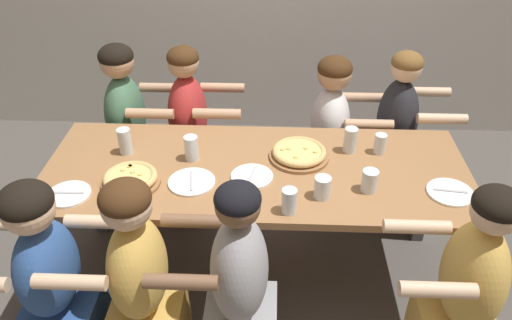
% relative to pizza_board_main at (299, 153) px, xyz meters
% --- Properties ---
extents(ground_plane, '(18.00, 18.00, 0.00)m').
position_rel_pizza_board_main_xyz_m(ground_plane, '(-0.22, -0.11, -0.80)').
color(ground_plane, '#514C47').
rests_on(ground_plane, ground).
extents(dining_table, '(2.17, 0.83, 0.77)m').
position_rel_pizza_board_main_xyz_m(dining_table, '(-0.22, -0.11, -0.11)').
color(dining_table, '#996B42').
rests_on(dining_table, ground).
extents(pizza_board_main, '(0.31, 0.31, 0.05)m').
position_rel_pizza_board_main_xyz_m(pizza_board_main, '(0.00, 0.00, 0.00)').
color(pizza_board_main, '#996B42').
rests_on(pizza_board_main, dining_table).
extents(pizza_board_second, '(0.29, 0.29, 0.06)m').
position_rel_pizza_board_main_xyz_m(pizza_board_second, '(-0.82, -0.26, 0.00)').
color(pizza_board_second, '#996B42').
rests_on(pizza_board_second, dining_table).
extents(empty_plate_a, '(0.22, 0.22, 0.02)m').
position_rel_pizza_board_main_xyz_m(empty_plate_a, '(0.71, -0.27, -0.02)').
color(empty_plate_a, white).
rests_on(empty_plate_a, dining_table).
extents(empty_plate_b, '(0.23, 0.23, 0.02)m').
position_rel_pizza_board_main_xyz_m(empty_plate_b, '(-0.53, -0.24, -0.02)').
color(empty_plate_b, white).
rests_on(empty_plate_b, dining_table).
extents(empty_plate_c, '(0.21, 0.21, 0.02)m').
position_rel_pizza_board_main_xyz_m(empty_plate_c, '(-1.10, -0.36, -0.02)').
color(empty_plate_c, white).
rests_on(empty_plate_c, dining_table).
extents(empty_plate_d, '(0.21, 0.21, 0.02)m').
position_rel_pizza_board_main_xyz_m(empty_plate_d, '(-0.24, -0.19, -0.02)').
color(empty_plate_d, white).
rests_on(empty_plate_d, dining_table).
extents(drinking_glass_a, '(0.08, 0.08, 0.11)m').
position_rel_pizza_board_main_xyz_m(drinking_glass_a, '(0.32, -0.27, 0.02)').
color(drinking_glass_a, silver).
rests_on(drinking_glass_a, dining_table).
extents(drinking_glass_b, '(0.07, 0.07, 0.13)m').
position_rel_pizza_board_main_xyz_m(drinking_glass_b, '(-0.56, -0.04, 0.04)').
color(drinking_glass_b, silver).
rests_on(drinking_glass_b, dining_table).
extents(drinking_glass_c, '(0.08, 0.08, 0.11)m').
position_rel_pizza_board_main_xyz_m(drinking_glass_c, '(0.10, -0.32, 0.02)').
color(drinking_glass_c, silver).
rests_on(drinking_glass_c, dining_table).
extents(drinking_glass_d, '(0.07, 0.07, 0.12)m').
position_rel_pizza_board_main_xyz_m(drinking_glass_d, '(-0.06, -0.44, 0.03)').
color(drinking_glass_d, silver).
rests_on(drinking_glass_d, dining_table).
extents(drinking_glass_e, '(0.06, 0.06, 0.11)m').
position_rel_pizza_board_main_xyz_m(drinking_glass_e, '(0.43, 0.07, 0.02)').
color(drinking_glass_e, silver).
rests_on(drinking_glass_e, dining_table).
extents(drinking_glass_f, '(0.07, 0.07, 0.14)m').
position_rel_pizza_board_main_xyz_m(drinking_glass_f, '(-0.92, 0.01, 0.04)').
color(drinking_glass_f, silver).
rests_on(drinking_glass_f, dining_table).
extents(drinking_glass_g, '(0.07, 0.07, 0.14)m').
position_rel_pizza_board_main_xyz_m(drinking_glass_g, '(0.27, 0.07, 0.04)').
color(drinking_glass_g, silver).
rests_on(drinking_glass_g, dining_table).
extents(diner_far_right, '(0.51, 0.40, 1.16)m').
position_rel_pizza_board_main_xyz_m(diner_far_right, '(0.63, 0.53, -0.28)').
color(diner_far_right, '#232328').
rests_on(diner_far_right, ground).
extents(diner_far_midright, '(0.51, 0.40, 1.12)m').
position_rel_pizza_board_main_xyz_m(diner_far_midright, '(0.22, 0.53, -0.28)').
color(diner_far_midright, silver).
rests_on(diner_far_midright, ground).
extents(diner_near_center, '(0.51, 0.40, 1.14)m').
position_rel_pizza_board_main_xyz_m(diner_near_center, '(-0.27, -0.74, -0.28)').
color(diner_near_center, '#99999E').
rests_on(diner_near_center, ground).
extents(diner_near_right, '(0.51, 0.40, 1.16)m').
position_rel_pizza_board_main_xyz_m(diner_near_right, '(0.68, -0.74, -0.27)').
color(diner_near_right, gold).
rests_on(diner_near_right, ground).
extents(diner_far_midleft, '(0.51, 0.40, 1.17)m').
position_rel_pizza_board_main_xyz_m(diner_far_midleft, '(-0.67, 0.53, -0.27)').
color(diner_far_midleft, '#B22D2D').
rests_on(diner_far_midleft, ground).
extents(diner_near_left, '(0.51, 0.40, 1.12)m').
position_rel_pizza_board_main_xyz_m(diner_near_left, '(-1.08, -0.74, -0.28)').
color(diner_near_left, '#2D5193').
rests_on(diner_near_left, ground).
extents(diner_near_midleft, '(0.51, 0.40, 1.14)m').
position_rel_pizza_board_main_xyz_m(diner_near_midleft, '(-0.69, -0.74, -0.27)').
color(diner_near_midleft, gold).
rests_on(diner_near_midleft, ground).
extents(diner_far_left, '(0.51, 0.40, 1.17)m').
position_rel_pizza_board_main_xyz_m(diner_far_left, '(-1.07, 0.53, -0.26)').
color(diner_far_left, '#477556').
rests_on(diner_far_left, ground).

